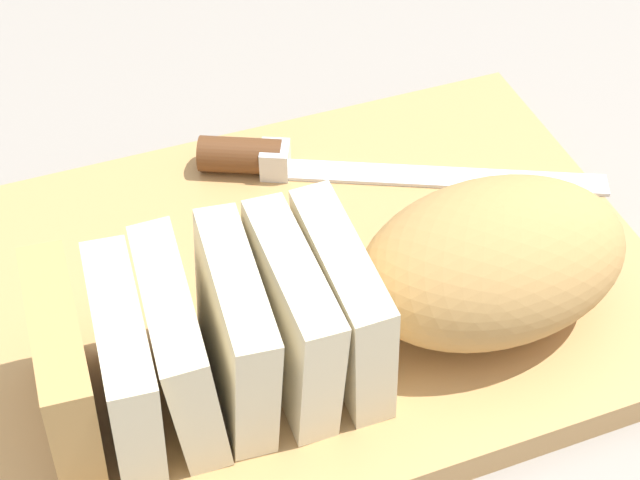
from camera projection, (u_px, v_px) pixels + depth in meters
ground_plane at (320, 297)px, 0.60m from camera, size 3.00×3.00×0.00m
cutting_board at (320, 285)px, 0.59m from camera, size 0.43×0.32×0.02m
bread_loaf at (368, 296)px, 0.51m from camera, size 0.35×0.12×0.09m
bread_knife at (292, 161)px, 0.65m from camera, size 0.28×0.13×0.03m
crumb_near_knife at (377, 272)px, 0.58m from camera, size 0.01×0.01×0.01m
crumb_near_loaf at (367, 327)px, 0.55m from camera, size 0.01×0.01×0.01m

